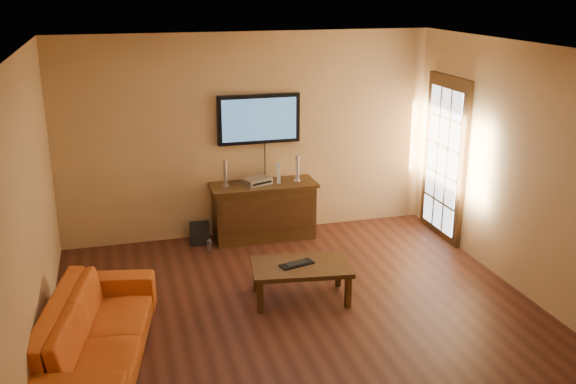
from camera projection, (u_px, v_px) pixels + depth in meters
name	position (u px, v px, depth m)	size (l,w,h in m)	color
ground_plane	(303.00, 317.00, 6.60)	(5.00, 5.00, 0.00)	#34170E
room_walls	(287.00, 144.00, 6.65)	(5.00, 5.00, 5.00)	tan
french_door	(444.00, 160.00, 8.46)	(0.07, 1.02, 2.22)	#341F0C
media_console	(264.00, 211.00, 8.56)	(1.40, 0.54, 0.76)	#341F0C
television	(259.00, 119.00, 8.39)	(1.10, 0.08, 0.65)	black
coffee_table	(301.00, 269.00, 6.88)	(1.13, 0.77, 0.40)	#341F0C
sofa	(95.00, 321.00, 5.71)	(2.09, 0.61, 0.82)	#BE4F15
speaker_left	(225.00, 175.00, 8.29)	(0.09, 0.09, 0.34)	silver
speaker_right	(297.00, 169.00, 8.51)	(0.09, 0.09, 0.34)	silver
av_receiver	(257.00, 181.00, 8.42)	(0.34, 0.25, 0.08)	silver
game_console	(279.00, 173.00, 8.49)	(0.05, 0.18, 0.24)	white
subwoofer	(200.00, 233.00, 8.46)	(0.26, 0.26, 0.26)	black
bottle	(209.00, 246.00, 8.16)	(0.06, 0.06, 0.18)	white
keyboard	(297.00, 264.00, 6.86)	(0.40, 0.23, 0.02)	black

